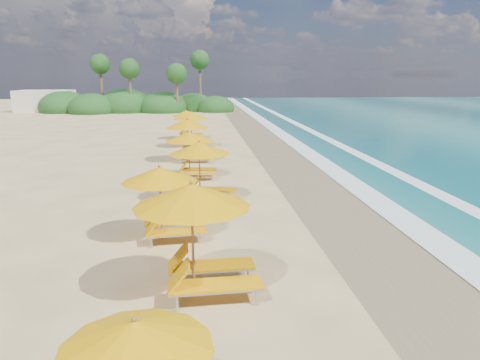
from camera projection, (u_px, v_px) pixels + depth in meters
name	position (u px, v px, depth m)	size (l,w,h in m)	color
ground	(240.00, 212.00, 16.06)	(160.00, 160.00, 0.00)	#D7BB7E
wet_sand	(347.00, 209.00, 16.43)	(4.00, 160.00, 0.01)	#897451
surf_foam	(417.00, 206.00, 16.67)	(4.00, 160.00, 0.01)	white
station_3	(202.00, 231.00, 9.82)	(2.93, 2.73, 2.64)	olive
station_4	(166.00, 198.00, 13.19)	(2.66, 2.52, 2.29)	olive
station_5	(204.00, 168.00, 17.16)	(3.03, 2.96, 2.40)	olive
station_6	(193.00, 152.00, 21.04)	(2.59, 2.42, 2.29)	olive
station_7	(191.00, 137.00, 25.14)	(2.73, 2.54, 2.48)	olive
station_8	(194.00, 127.00, 30.21)	(3.24, 3.24, 2.46)	olive
station_9	(189.00, 123.00, 33.97)	(2.77, 2.67, 2.26)	olive
treeline	(133.00, 104.00, 58.99)	(25.80, 8.80, 9.74)	#163D14
beach_building	(46.00, 101.00, 60.19)	(7.00, 5.00, 2.80)	beige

